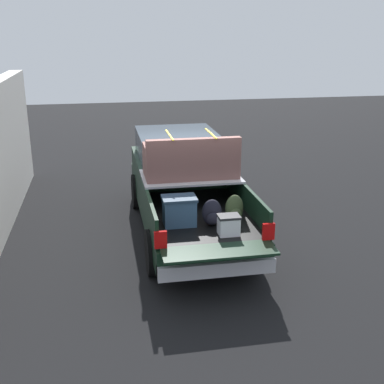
# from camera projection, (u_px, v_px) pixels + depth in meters

# --- Properties ---
(ground_plane) EXTENTS (40.00, 40.00, 0.00)m
(ground_plane) POSITION_uv_depth(u_px,v_px,m) (187.00, 232.00, 10.59)
(ground_plane) COLOR black
(pickup_truck) EXTENTS (6.05, 2.06, 2.23)m
(pickup_truck) POSITION_uv_depth(u_px,v_px,m) (184.00, 183.00, 10.63)
(pickup_truck) COLOR black
(pickup_truck) RESTS_ON ground_plane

